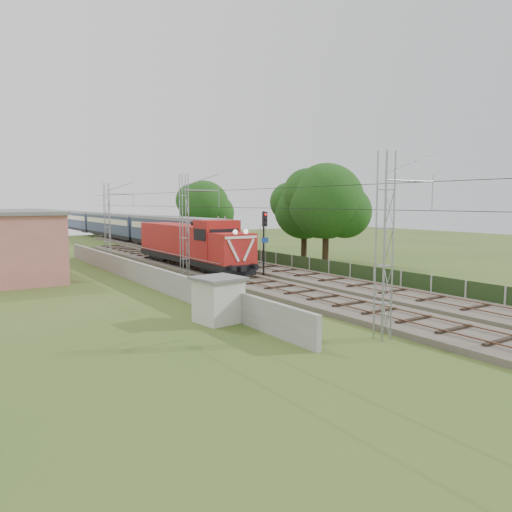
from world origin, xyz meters
TOP-DOWN VIEW (x-y plane):
  - ground at (0.00, 0.00)m, footprint 140.00×140.00m
  - track_main at (0.00, 7.00)m, footprint 4.20×70.00m
  - track_side at (5.00, 20.00)m, footprint 4.20×80.00m
  - catenary at (-2.95, 12.00)m, footprint 3.31×70.00m
  - boundary_wall at (-6.50, 12.00)m, footprint 0.25×40.00m
  - fence at (8.00, 3.00)m, footprint 0.12×32.00m
  - locomotive at (0.00, 17.11)m, footprint 3.02×17.25m
  - coach_rake at (5.00, 78.60)m, footprint 3.07×114.72m
  - signal_post at (2.89, 9.90)m, footprint 0.57×0.45m
  - relay_hut at (-7.40, -1.42)m, footprint 2.44×2.44m
  - tree_a at (12.47, 16.87)m, footprint 6.40×6.10m
  - tree_b at (11.59, 12.53)m, footprint 7.31×6.96m
  - tree_c at (9.73, 33.61)m, footprint 6.65×6.33m
  - tree_d at (12.38, 37.28)m, footprint 5.70×5.43m

SIDE VIEW (x-z plane):
  - ground at x=0.00m, z-range 0.00..0.00m
  - track_main at x=0.00m, z-range -0.04..0.41m
  - track_side at x=5.00m, z-range -0.04..0.41m
  - fence at x=8.00m, z-range 0.00..1.20m
  - boundary_wall at x=-6.50m, z-range 0.00..1.50m
  - relay_hut at x=-7.40m, z-range 0.01..2.26m
  - locomotive at x=0.00m, z-range 0.06..4.45m
  - coach_rake at x=5.00m, z-range 0.77..4.32m
  - signal_post at x=2.89m, z-range 0.97..6.18m
  - catenary at x=-2.95m, z-range 0.05..8.05m
  - tree_d at x=12.38m, z-range 0.91..8.31m
  - tree_a at x=12.47m, z-range 1.03..9.33m
  - tree_c at x=9.73m, z-range 1.07..9.69m
  - tree_b at x=11.59m, z-range 1.17..10.65m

